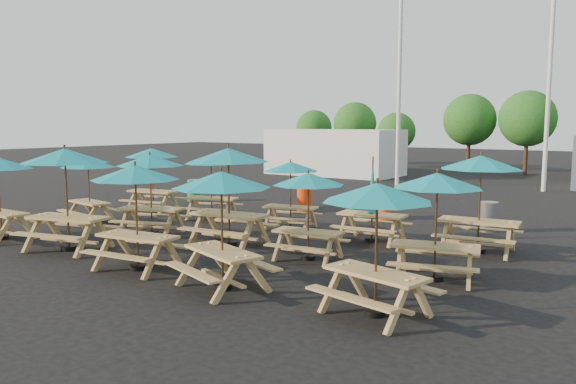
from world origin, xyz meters
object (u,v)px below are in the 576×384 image
Objects in this scene: picnic_unit_8 at (291,171)px; picnic_unit_1 at (88,167)px; picnic_unit_13 at (437,188)px; picnic_unit_12 at (377,202)px; picnic_unit_3 at (65,163)px; picnic_unit_4 at (150,166)px; waste_bin_4 at (489,217)px; picnic_unit_11 at (372,207)px; waste_bin_0 at (194,190)px; picnic_unit_2 at (152,157)px; picnic_unit_9 at (221,188)px; picnic_unit_7 at (228,162)px; waste_bin_1 at (304,199)px; waste_bin_3 at (385,206)px; waste_bin_2 at (366,205)px; picnic_unit_14 at (481,169)px; picnic_unit_10 at (308,185)px; picnic_unit_5 at (211,164)px; picnic_unit_6 at (135,180)px.

picnic_unit_1 is at bearing -166.71° from picnic_unit_8.
picnic_unit_1 is 11.37m from picnic_unit_13.
picnic_unit_12 is at bearing -106.85° from picnic_unit_13.
picnic_unit_3 is at bearing -178.74° from picnic_unit_13.
waste_bin_4 is (7.79, 5.95, -1.53)m from picnic_unit_4.
picnic_unit_11 is at bearing 25.55° from picnic_unit_1.
waste_bin_0 is 11.75m from waste_bin_4.
picnic_unit_3 is (2.88, -2.70, 0.41)m from picnic_unit_1.
picnic_unit_3 is at bearing -130.60° from picnic_unit_8.
waste_bin_4 is at bearing 5.03° from picnic_unit_2.
picnic_unit_3 is 5.40m from picnic_unit_9.
picnic_unit_1 is at bearing -151.61° from waste_bin_4.
picnic_unit_13 is (5.53, -0.09, -0.30)m from picnic_unit_7.
picnic_unit_4 is 2.75× the size of waste_bin_1.
picnic_unit_8 is 3.80m from waste_bin_3.
waste_bin_2 is at bearing 49.90° from picnic_unit_1.
picnic_unit_14 reaches higher than picnic_unit_8.
picnic_unit_14 is (-0.01, 3.00, 0.18)m from picnic_unit_13.
waste_bin_1 is at bearing 66.18° from picnic_unit_3.
picnic_unit_7 is 1.15× the size of picnic_unit_12.
waste_bin_0 is at bearing 94.74° from picnic_unit_2.
picnic_unit_1 is at bearing 158.40° from picnic_unit_4.
picnic_unit_8 reaches higher than waste_bin_4.
picnic_unit_3 reaches higher than picnic_unit_1.
waste_bin_0 is at bearing 134.63° from picnic_unit_7.
picnic_unit_13 reaches higher than waste_bin_1.
picnic_unit_1 is 0.88× the size of picnic_unit_9.
picnic_unit_8 is at bearing 121.97° from picnic_unit_10.
picnic_unit_7 reaches higher than waste_bin_1.
picnic_unit_5 is 0.98× the size of picnic_unit_6.
picnic_unit_5 reaches higher than waste_bin_3.
picnic_unit_13 is (11.37, -0.10, 0.09)m from picnic_unit_1.
picnic_unit_9 is at bearing -65.45° from picnic_unit_5.
picnic_unit_2 is 0.97× the size of picnic_unit_9.
picnic_unit_6 is at bearing -54.58° from picnic_unit_2.
picnic_unit_3 is 2.94× the size of waste_bin_1.
picnic_unit_14 is (5.52, 2.91, -0.12)m from picnic_unit_7.
picnic_unit_13 reaches higher than waste_bin_4.
picnic_unit_13 reaches higher than waste_bin_0.
picnic_unit_2 is 1.04× the size of picnic_unit_12.
picnic_unit_10 is 3.04m from picnic_unit_13.
picnic_unit_6 reaches higher than waste_bin_1.
picnic_unit_12 is 9.69m from waste_bin_3.
picnic_unit_3 reaches higher than picnic_unit_14.
picnic_unit_12 is at bearing -51.86° from picnic_unit_5.
waste_bin_0 is (-0.95, 5.65, -1.35)m from picnic_unit_1.
waste_bin_4 is at bearing 37.35° from picnic_unit_1.
picnic_unit_8 is 0.86× the size of picnic_unit_9.
picnic_unit_7 reaches higher than picnic_unit_10.
waste_bin_3 is (4.75, 3.24, -1.40)m from picnic_unit_5.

